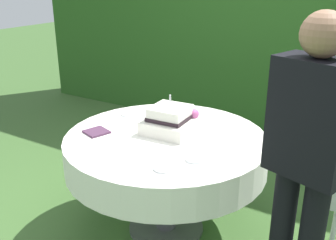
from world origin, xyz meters
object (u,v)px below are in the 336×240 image
at_px(cake_table, 166,151).
at_px(standing_person, 307,159).
at_px(serving_plate_left, 130,114).
at_px(napkin_stack, 97,132).
at_px(serving_plate_far, 195,159).
at_px(wedding_cake, 171,121).
at_px(serving_plate_near, 163,168).

xyz_separation_m(cake_table, standing_person, (0.95, -0.29, 0.32)).
height_order(serving_plate_left, napkin_stack, napkin_stack).
xyz_separation_m(serving_plate_far, napkin_stack, (-0.76, 0.02, 0.00)).
distance_m(wedding_cake, standing_person, 1.04).
bearing_deg(serving_plate_left, napkin_stack, -87.60).
bearing_deg(standing_person, serving_plate_near, -171.29).
bearing_deg(wedding_cake, serving_plate_far, -41.14).
height_order(napkin_stack, standing_person, standing_person).
relative_size(cake_table, serving_plate_far, 12.89).
bearing_deg(napkin_stack, serving_plate_left, 92.40).
relative_size(napkin_stack, standing_person, 0.09).
distance_m(wedding_cake, serving_plate_far, 0.46).
bearing_deg(wedding_cake, serving_plate_near, -63.36).
height_order(serving_plate_near, standing_person, standing_person).
bearing_deg(serving_plate_near, wedding_cake, 116.64).
relative_size(serving_plate_left, standing_person, 0.08).
xyz_separation_m(napkin_stack, standing_person, (1.38, -0.10, 0.20)).
relative_size(serving_plate_near, serving_plate_left, 0.92).
relative_size(wedding_cake, napkin_stack, 2.32).
bearing_deg(serving_plate_left, serving_plate_far, -28.43).
height_order(cake_table, napkin_stack, napkin_stack).
distance_m(cake_table, standing_person, 1.04).
height_order(wedding_cake, standing_person, standing_person).
relative_size(cake_table, wedding_cake, 4.00).
bearing_deg(standing_person, cake_table, 162.80).
relative_size(wedding_cake, serving_plate_near, 3.04).
bearing_deg(cake_table, serving_plate_far, -33.69).
xyz_separation_m(wedding_cake, serving_plate_near, (0.24, -0.48, -0.08)).
bearing_deg(cake_table, serving_plate_left, 155.81).
bearing_deg(standing_person, wedding_cake, 158.87).
bearing_deg(wedding_cake, napkin_stack, -146.84).
height_order(serving_plate_far, standing_person, standing_person).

